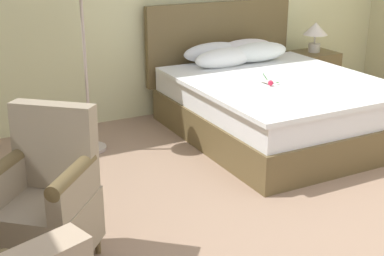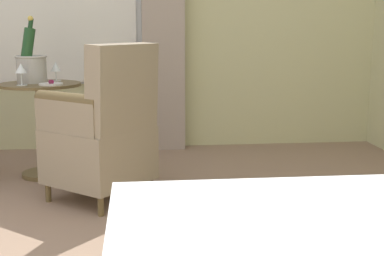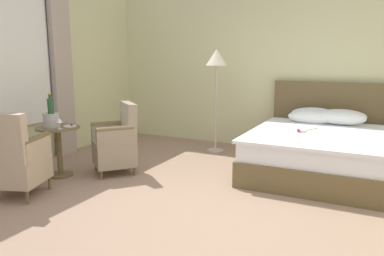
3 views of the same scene
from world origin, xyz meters
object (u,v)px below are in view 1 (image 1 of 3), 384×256
Objects in this scene: armchair_by_window at (46,202)px; nightstand at (312,76)px; bed at (270,100)px; bedside_lamp at (315,31)px.

nightstand is at bearing 28.70° from armchair_by_window.
nightstand is 0.61× the size of armchair_by_window.
bed is 3.71× the size of nightstand.
bedside_lamp is (-0.00, 0.00, 0.53)m from nightstand.
armchair_by_window reaches higher than nightstand.
bed is at bearing 27.06° from armchair_by_window.
nightstand is 0.53m from bedside_lamp.
bedside_lamp reaches higher than nightstand.
bed is 2.78m from armchair_by_window.
nightstand is (1.09, 0.69, -0.05)m from bed.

